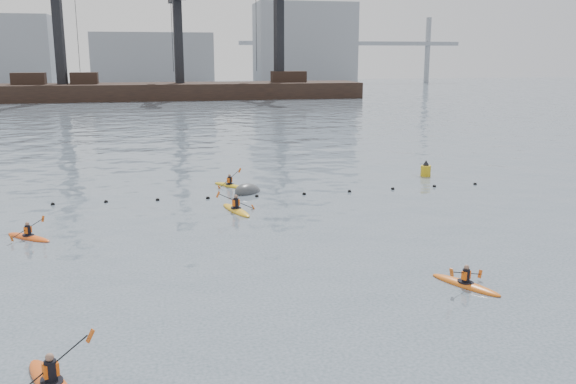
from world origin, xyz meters
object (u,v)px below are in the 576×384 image
Objects in this scene: kayaker_2 at (28,236)px; nav_buoy at (426,171)px; mooring_buoy at (248,192)px; kayaker_4 at (465,284)px; kayaker_0 at (52,384)px; kayaker_5 at (230,185)px; kayaker_3 at (236,209)px.

nav_buoy reaches higher than kayaker_2.
nav_buoy reaches higher than mooring_buoy.
kayaker_4 is 1.29× the size of mooring_buoy.
kayaker_2 is 1.12× the size of mooring_buoy.
kayaker_0 reaches higher than kayaker_2.
kayaker_4 is 20.85m from kayaker_5.
kayaker_4 reaches higher than mooring_buoy.
mooring_buoy is (-5.68, 17.74, -0.09)m from kayaker_4.
mooring_buoy is at bearing 43.36° from kayaker_0.
mooring_buoy is at bearing -100.18° from kayaker_4.
kayaker_2 is 0.75× the size of kayaker_3.
kayaker_5 is (-6.60, 19.77, -0.00)m from kayaker_4.
nav_buoy is at bearing 22.86° from kayaker_0.
kayaker_3 is at bearing -153.93° from nav_buoy.
kayaker_5 is 14.28m from nav_buoy.
kayaker_0 is 25.26m from kayaker_5.
kayaker_3 reaches higher than kayaker_2.
kayaker_3 is (7.14, 17.43, -0.00)m from kayaker_0.
kayaker_5 is at bearing 69.64° from kayaker_3.
kayaker_5 is at bearing 46.98° from kayaker_0.
kayaker_5 is at bearing -177.85° from nav_buoy.
kayaker_5 is (7.58, 24.09, -0.02)m from kayaker_0.
kayaker_0 is 23.64m from mooring_buoy.
kayaker_2 is 27.10m from nav_buoy.
nav_buoy is (25.08, 10.26, 0.31)m from kayaker_2.
mooring_buoy is at bearing 57.01° from kayaker_3.
nav_buoy is at bearing -27.03° from kayaker_2.
nav_buoy reaches higher than kayaker_4.
kayaker_3 reaches higher than kayaker_4.
kayaker_3 is 1.24× the size of kayaker_5.
kayaker_0 is 32.92m from nav_buoy.
kayaker_5 is at bearing -99.48° from kayaker_4.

